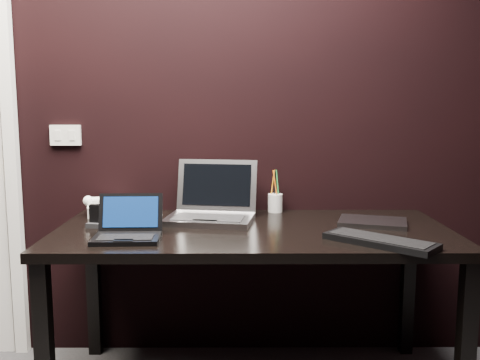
{
  "coord_description": "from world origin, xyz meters",
  "views": [
    {
      "loc": [
        0.23,
        -0.86,
        1.27
      ],
      "look_at": [
        0.24,
        1.35,
        0.96
      ],
      "focal_mm": 40.0,
      "sensor_mm": 36.0,
      "label": 1
    }
  ],
  "objects_px": {
    "mobile_phone": "(95,219)",
    "pen_cup": "(275,202)",
    "ext_keyboard": "(380,241)",
    "closed_laptop": "(373,222)",
    "netbook": "(128,230)",
    "desk": "(253,245)",
    "silver_laptop": "(212,209)",
    "desk_phone": "(107,207)"
  },
  "relations": [
    {
      "from": "netbook",
      "to": "ext_keyboard",
      "type": "bearing_deg",
      "value": -5.24
    },
    {
      "from": "desk",
      "to": "desk_phone",
      "type": "height_order",
      "value": "desk_phone"
    },
    {
      "from": "closed_laptop",
      "to": "silver_laptop",
      "type": "bearing_deg",
      "value": 172.69
    },
    {
      "from": "silver_laptop",
      "to": "closed_laptop",
      "type": "xyz_separation_m",
      "value": [
        0.72,
        -0.09,
        -0.04
      ]
    },
    {
      "from": "desk",
      "to": "closed_laptop",
      "type": "relative_size",
      "value": 5.0
    },
    {
      "from": "closed_laptop",
      "to": "mobile_phone",
      "type": "distance_m",
      "value": 1.23
    },
    {
      "from": "mobile_phone",
      "to": "closed_laptop",
      "type": "bearing_deg",
      "value": 2.28
    },
    {
      "from": "netbook",
      "to": "desk_phone",
      "type": "height_order",
      "value": "netbook"
    },
    {
      "from": "ext_keyboard",
      "to": "closed_laptop",
      "type": "distance_m",
      "value": 0.35
    },
    {
      "from": "silver_laptop",
      "to": "closed_laptop",
      "type": "relative_size",
      "value": 1.28
    },
    {
      "from": "netbook",
      "to": "closed_laptop",
      "type": "xyz_separation_m",
      "value": [
        1.04,
        0.25,
        -0.02
      ]
    },
    {
      "from": "desk",
      "to": "ext_keyboard",
      "type": "xyz_separation_m",
      "value": [
        0.48,
        -0.27,
        0.09
      ]
    },
    {
      "from": "mobile_phone",
      "to": "desk_phone",
      "type": "bearing_deg",
      "value": 92.63
    },
    {
      "from": "mobile_phone",
      "to": "pen_cup",
      "type": "height_order",
      "value": "pen_cup"
    },
    {
      "from": "desk",
      "to": "silver_laptop",
      "type": "distance_m",
      "value": 0.28
    },
    {
      "from": "ext_keyboard",
      "to": "pen_cup",
      "type": "relative_size",
      "value": 1.98
    },
    {
      "from": "ext_keyboard",
      "to": "mobile_phone",
      "type": "bearing_deg",
      "value": 165.87
    },
    {
      "from": "desk",
      "to": "netbook",
      "type": "distance_m",
      "value": 0.55
    },
    {
      "from": "silver_laptop",
      "to": "pen_cup",
      "type": "relative_size",
      "value": 2.06
    },
    {
      "from": "mobile_phone",
      "to": "ext_keyboard",
      "type": "bearing_deg",
      "value": -14.13
    },
    {
      "from": "pen_cup",
      "to": "silver_laptop",
      "type": "bearing_deg",
      "value": -148.57
    },
    {
      "from": "desk",
      "to": "ext_keyboard",
      "type": "distance_m",
      "value": 0.56
    },
    {
      "from": "desk_phone",
      "to": "silver_laptop",
      "type": "bearing_deg",
      "value": -12.94
    },
    {
      "from": "netbook",
      "to": "ext_keyboard",
      "type": "distance_m",
      "value": 0.99
    },
    {
      "from": "closed_laptop",
      "to": "ext_keyboard",
      "type": "bearing_deg",
      "value": -99.42
    },
    {
      "from": "ext_keyboard",
      "to": "desk_phone",
      "type": "distance_m",
      "value": 1.31
    },
    {
      "from": "netbook",
      "to": "mobile_phone",
      "type": "bearing_deg",
      "value": 132.31
    },
    {
      "from": "ext_keyboard",
      "to": "desk_phone",
      "type": "height_order",
      "value": "desk_phone"
    },
    {
      "from": "ext_keyboard",
      "to": "closed_laptop",
      "type": "relative_size",
      "value": 1.23
    },
    {
      "from": "ext_keyboard",
      "to": "netbook",
      "type": "bearing_deg",
      "value": 174.76
    },
    {
      "from": "netbook",
      "to": "silver_laptop",
      "type": "xyz_separation_m",
      "value": [
        0.32,
        0.35,
        0.02
      ]
    },
    {
      "from": "netbook",
      "to": "mobile_phone",
      "type": "height_order",
      "value": "netbook"
    },
    {
      "from": "closed_laptop",
      "to": "desk_phone",
      "type": "bearing_deg",
      "value": 170.32
    },
    {
      "from": "closed_laptop",
      "to": "pen_cup",
      "type": "bearing_deg",
      "value": 146.07
    },
    {
      "from": "desk_phone",
      "to": "closed_laptop",
      "type": "bearing_deg",
      "value": -9.68
    },
    {
      "from": "silver_laptop",
      "to": "ext_keyboard",
      "type": "relative_size",
      "value": 1.04
    },
    {
      "from": "ext_keyboard",
      "to": "silver_laptop",
      "type": "bearing_deg",
      "value": 146.8
    },
    {
      "from": "netbook",
      "to": "silver_laptop",
      "type": "height_order",
      "value": "silver_laptop"
    },
    {
      "from": "closed_laptop",
      "to": "netbook",
      "type": "bearing_deg",
      "value": -166.33
    },
    {
      "from": "silver_laptop",
      "to": "closed_laptop",
      "type": "height_order",
      "value": "silver_laptop"
    },
    {
      "from": "netbook",
      "to": "mobile_phone",
      "type": "relative_size",
      "value": 2.71
    },
    {
      "from": "netbook",
      "to": "closed_laptop",
      "type": "bearing_deg",
      "value": 13.67
    }
  ]
}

